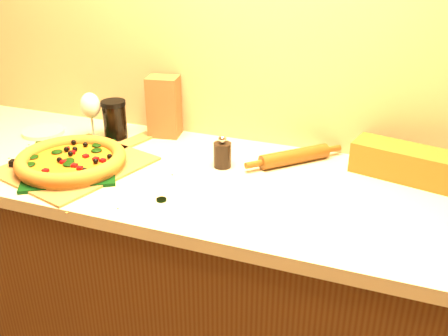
# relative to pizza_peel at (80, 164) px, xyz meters

# --- Properties ---
(cabinet) EXTENTS (2.80, 0.65, 0.86)m
(cabinet) POSITION_rel_pizza_peel_xyz_m (0.51, 0.07, -0.47)
(cabinet) COLOR #49250F
(cabinet) RESTS_ON ground
(countertop) EXTENTS (2.84, 0.68, 0.04)m
(countertop) POSITION_rel_pizza_peel_xyz_m (0.51, 0.07, -0.02)
(countertop) COLOR beige
(countertop) RESTS_ON cabinet
(pizza_peel) EXTENTS (0.47, 0.59, 0.01)m
(pizza_peel) POSITION_rel_pizza_peel_xyz_m (0.00, 0.00, 0.00)
(pizza_peel) COLOR brown
(pizza_peel) RESTS_ON countertop
(pizza) EXTENTS (0.35, 0.35, 0.05)m
(pizza) POSITION_rel_pizza_peel_xyz_m (-0.00, -0.04, 0.03)
(pizza) COLOR #AA652A
(pizza) RESTS_ON pizza_peel
(cutting_board) EXTENTS (0.45, 0.48, 0.03)m
(cutting_board) POSITION_rel_pizza_peel_xyz_m (-0.03, -0.00, 0.00)
(cutting_board) COLOR black
(cutting_board) RESTS_ON countertop
(bottle_cap) EXTENTS (0.03, 0.03, 0.01)m
(bottle_cap) POSITION_rel_pizza_peel_xyz_m (0.36, -0.12, -0.00)
(bottle_cap) COLOR black
(bottle_cap) RESTS_ON countertop
(pepper_grinder) EXTENTS (0.06, 0.06, 0.11)m
(pepper_grinder) POSITION_rel_pizza_peel_xyz_m (0.44, 0.15, 0.04)
(pepper_grinder) COLOR black
(pepper_grinder) RESTS_ON countertop
(rolling_pin) EXTENTS (0.27, 0.27, 0.05)m
(rolling_pin) POSITION_rel_pizza_peel_xyz_m (0.65, 0.26, 0.02)
(rolling_pin) COLOR #572C0E
(rolling_pin) RESTS_ON countertop
(bread_bag) EXTENTS (0.37, 0.20, 0.10)m
(bread_bag) POSITION_rel_pizza_peel_xyz_m (1.01, 0.27, 0.04)
(bread_bag) COLOR brown
(bread_bag) RESTS_ON countertop
(wine_glass) EXTENTS (0.07, 0.07, 0.18)m
(wine_glass) POSITION_rel_pizza_peel_xyz_m (-0.08, 0.20, 0.12)
(wine_glass) COLOR silver
(wine_glass) RESTS_ON countertop
(paper_bag) EXTENTS (0.13, 0.11, 0.22)m
(paper_bag) POSITION_rel_pizza_peel_xyz_m (0.14, 0.34, 0.11)
(paper_bag) COLOR brown
(paper_bag) RESTS_ON countertop
(dark_jar) EXTENTS (0.09, 0.09, 0.14)m
(dark_jar) POSITION_rel_pizza_peel_xyz_m (-0.02, 0.25, 0.07)
(dark_jar) COLOR black
(dark_jar) RESTS_ON countertop
(side_plate) EXTENTS (0.16, 0.16, 0.01)m
(side_plate) POSITION_rel_pizza_peel_xyz_m (-0.30, 0.19, 0.00)
(side_plate) COLOR beige
(side_plate) RESTS_ON countertop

